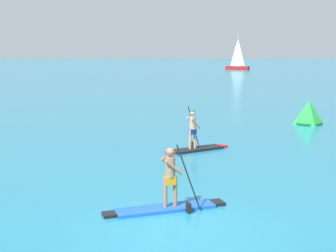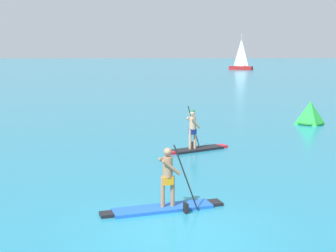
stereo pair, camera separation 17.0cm
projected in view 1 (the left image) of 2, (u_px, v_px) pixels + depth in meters
ground at (179, 230)px, 11.06m from camera, size 440.00×440.00×0.00m
paddleboarder_mid_center at (168, 196)px, 12.40m from camera, size 3.24×1.33×1.85m
paddleboarder_far_right at (196, 141)px, 19.72m from camera, size 2.71×1.79×1.85m
race_marker_buoy at (309, 114)px, 26.78m from camera, size 1.53×1.53×1.27m
sailboat_right_horizon at (237, 65)px, 97.79m from camera, size 4.68×3.47×7.32m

